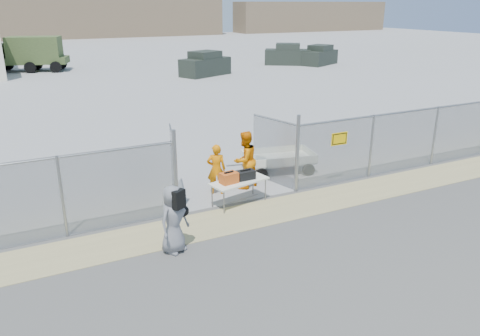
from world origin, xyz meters
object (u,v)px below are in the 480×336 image
security_worker_left (216,169)px  utility_trailer (279,161)px  visitor (174,219)px  security_worker_right (245,160)px  folding_table (239,192)px

security_worker_left → utility_trailer: (2.83, 0.94, -0.43)m
security_worker_left → visitor: 3.73m
security_worker_right → utility_trailer: security_worker_right is taller
visitor → folding_table: bearing=6.7°
folding_table → utility_trailer: (2.54, 1.97, 0.01)m
security_worker_right → utility_trailer: bearing=-175.1°
visitor → utility_trailer: visitor is taller
security_worker_left → folding_table: bearing=128.8°
security_worker_left → security_worker_right: security_worker_right is taller
security_worker_right → visitor: 4.51m
utility_trailer → visitor: bearing=-133.0°
folding_table → security_worker_left: bearing=93.5°
security_worker_left → utility_trailer: size_ratio=0.51×
visitor → security_worker_right: bearing=12.8°
security_worker_left → security_worker_right: (1.03, 0.07, 0.13)m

